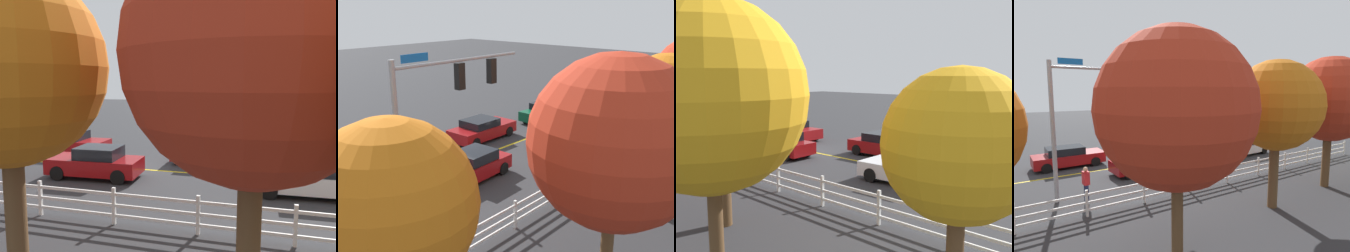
{
  "view_description": "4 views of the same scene",
  "coord_description": "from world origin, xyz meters",
  "views": [
    {
      "loc": [
        -7.44,
        15.82,
        4.35
      ],
      "look_at": [
        -3.09,
        0.95,
        2.34
      ],
      "focal_mm": 37.4,
      "sensor_mm": 36.0,
      "label": 1
    },
    {
      "loc": [
        13.07,
        15.51,
        8.3
      ],
      "look_at": [
        -2.88,
        1.58,
        2.01
      ],
      "focal_mm": 43.97,
      "sensor_mm": 36.0,
      "label": 2
    },
    {
      "loc": [
        -17.98,
        15.96,
        4.82
      ],
      "look_at": [
        -3.8,
        0.53,
        1.98
      ],
      "focal_mm": 41.03,
      "sensor_mm": 36.0,
      "label": 3
    },
    {
      "loc": [
        7.39,
        17.72,
        5.2
      ],
      "look_at": [
        -3.59,
        0.86,
        2.65
      ],
      "focal_mm": 29.11,
      "sensor_mm": 36.0,
      "label": 4
    }
  ],
  "objects": [
    {
      "name": "ground_plane",
      "position": [
        0.0,
        0.0,
        0.0
      ],
      "size": [
        120.0,
        120.0,
        0.0
      ],
      "primitive_type": "plane",
      "color": "#2D2D30"
    },
    {
      "name": "lane_center_stripe",
      "position": [
        -4.0,
        0.0,
        0.0
      ],
      "size": [
        28.0,
        0.16,
        0.01
      ],
      "primitive_type": "cube",
      "color": "gold",
      "rests_on": "ground_plane"
    },
    {
      "name": "signal_assembly",
      "position": [
        3.75,
        4.15,
        4.69
      ],
      "size": [
        6.17,
        0.38,
        6.72
      ],
      "color": "gray",
      "rests_on": "ground_plane"
    },
    {
      "name": "car_0",
      "position": [
        -9.08,
        1.84,
        0.66
      ],
      "size": [
        4.66,
        2.15,
        1.35
      ],
      "rotation": [
        0.0,
        0.0,
        0.04
      ],
      "color": "silver",
      "rests_on": "ground_plane"
    },
    {
      "name": "car_1",
      "position": [
        -4.76,
        -2.09,
        0.67
      ],
      "size": [
        4.55,
        2.05,
        1.37
      ],
      "rotation": [
        0.0,
        0.0,
        3.15
      ],
      "color": "maroon",
      "rests_on": "ground_plane"
    },
    {
      "name": "car_2",
      "position": [
        3.94,
        -2.12,
        0.7
      ],
      "size": [
        4.64,
        2.13,
        1.41
      ],
      "rotation": [
        0.0,
        0.0,
        3.17
      ],
      "color": "maroon",
      "rests_on": "ground_plane"
    },
    {
      "name": "car_3",
      "position": [
        -11.1,
        -1.66,
        0.65
      ],
      "size": [
        4.37,
        1.96,
        1.36
      ],
      "rotation": [
        0.0,
        0.0,
        3.11
      ],
      "color": "#0C4C2D",
      "rests_on": "ground_plane"
    },
    {
      "name": "car_4",
      "position": [
        0.01,
        1.92,
        0.68
      ],
      "size": [
        4.25,
        2.06,
        1.42
      ],
      "rotation": [
        0.0,
        0.0,
        0.05
      ],
      "color": "maroon",
      "rests_on": "ground_plane"
    },
    {
      "name": "pedestrian",
      "position": [
        4.42,
        4.86,
        0.93
      ],
      "size": [
        0.29,
        0.42,
        1.69
      ],
      "rotation": [
        0.0,
        0.0,
        0.07
      ],
      "color": "#191E3F",
      "rests_on": "ground_plane"
    },
    {
      "name": "white_rail_fence",
      "position": [
        -3.0,
        6.49,
        0.6
      ],
      "size": [
        26.1,
        0.1,
        1.15
      ],
      "color": "white",
      "rests_on": "ground_plane"
    },
    {
      "name": "tree_1",
      "position": [
        3.01,
        10.73,
        4.65
      ],
      "size": [
        4.96,
        4.96,
        7.14
      ],
      "color": "brown",
      "rests_on": "ground_plane"
    },
    {
      "name": "tree_3",
      "position": [
        -7.16,
        9.83,
        4.78
      ],
      "size": [
        4.5,
        4.5,
        7.05
      ],
      "color": "brown",
      "rests_on": "ground_plane"
    },
    {
      "name": "tree_5",
      "position": [
        -2.48,
        10.06,
        4.58
      ],
      "size": [
        3.94,
        3.94,
        6.58
      ],
      "color": "brown",
      "rests_on": "ground_plane"
    }
  ]
}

